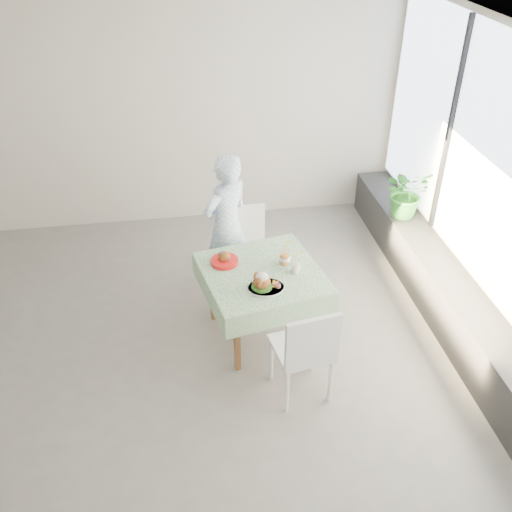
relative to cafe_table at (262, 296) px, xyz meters
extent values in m
plane|color=slate|center=(-0.94, -0.07, -0.46)|extent=(6.00, 6.00, 0.00)
plane|color=white|center=(-0.94, -0.07, 2.34)|extent=(6.00, 6.00, 0.00)
cube|color=beige|center=(-0.94, 2.43, 0.94)|extent=(6.00, 0.02, 2.80)
cube|color=beige|center=(-0.94, -2.57, 0.94)|extent=(6.00, 0.02, 2.80)
cube|color=beige|center=(2.06, -0.07, 0.94)|extent=(0.02, 5.00, 2.80)
cube|color=#D1E0F9|center=(2.03, -0.07, 1.19)|extent=(0.01, 4.80, 2.18)
cube|color=black|center=(1.86, -0.07, -0.21)|extent=(0.40, 4.80, 0.50)
cube|color=brown|center=(0.00, 0.00, 0.25)|extent=(1.06, 1.06, 0.04)
cube|color=white|center=(0.00, 0.00, 0.28)|extent=(1.22, 1.22, 0.01)
cube|color=white|center=(-0.04, 0.71, 0.01)|extent=(0.46, 0.46, 0.04)
cube|color=white|center=(-0.04, 0.91, 0.26)|extent=(0.44, 0.06, 0.44)
cube|color=white|center=(0.20, -0.78, 0.03)|extent=(0.52, 0.52, 0.04)
cube|color=white|center=(0.23, -0.98, 0.28)|extent=(0.46, 0.11, 0.46)
imported|color=#96C1F1|center=(-0.23, 0.81, 0.32)|extent=(0.68, 0.63, 1.55)
cylinder|color=white|center=(-0.01, -0.26, 0.29)|extent=(0.33, 0.33, 0.02)
cylinder|color=#1E5615|center=(-0.05, -0.26, 0.31)|extent=(0.18, 0.18, 0.02)
ellipsoid|color=brown|center=(-0.05, -0.26, 0.36)|extent=(0.15, 0.14, 0.12)
ellipsoid|color=white|center=(-0.05, -0.26, 0.41)|extent=(0.11, 0.10, 0.08)
cylinder|color=maroon|center=(0.09, -0.28, 0.32)|extent=(0.06, 0.06, 0.03)
cylinder|color=white|center=(0.22, 0.09, 0.35)|extent=(0.10, 0.10, 0.14)
cylinder|color=orange|center=(0.22, 0.09, 0.34)|extent=(0.09, 0.09, 0.10)
cylinder|color=white|center=(0.22, 0.09, 0.43)|extent=(0.11, 0.11, 0.01)
cylinder|color=yellow|center=(0.23, 0.09, 0.48)|extent=(0.01, 0.04, 0.20)
cylinder|color=white|center=(0.29, -0.06, 0.34)|extent=(0.09, 0.09, 0.12)
cylinder|color=#F2ECCB|center=(0.29, -0.06, 0.33)|extent=(0.08, 0.08, 0.09)
cylinder|color=white|center=(0.29, -0.06, 0.41)|extent=(0.09, 0.09, 0.01)
cylinder|color=yellow|center=(0.30, -0.06, 0.45)|extent=(0.01, 0.03, 0.17)
cylinder|color=red|center=(-0.33, 0.19, 0.30)|extent=(0.26, 0.26, 0.04)
cylinder|color=white|center=(-0.33, 0.19, 0.31)|extent=(0.22, 0.22, 0.01)
ellipsoid|color=brown|center=(-0.33, 0.19, 0.35)|extent=(0.11, 0.11, 0.10)
imported|color=#297426|center=(1.85, 1.18, 0.33)|extent=(0.59, 0.53, 0.58)
camera|label=1|loc=(-0.72, -4.18, 3.30)|focal=40.00mm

